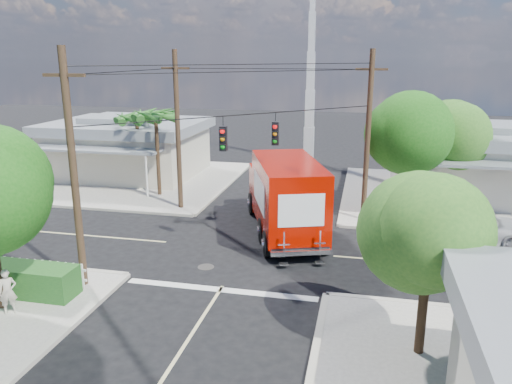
% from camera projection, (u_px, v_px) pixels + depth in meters
% --- Properties ---
extents(ground, '(120.00, 120.00, 0.00)m').
position_uv_depth(ground, '(247.00, 249.00, 23.12)').
color(ground, black).
rests_on(ground, ground).
extents(sidewalk_ne, '(14.12, 14.12, 0.14)m').
position_uv_depth(sidewalk_ne, '(457.00, 198.00, 31.07)').
color(sidewalk_ne, gray).
rests_on(sidewalk_ne, ground).
extents(sidewalk_nw, '(14.12, 14.12, 0.14)m').
position_uv_depth(sidewalk_nw, '(134.00, 180.00, 35.62)').
color(sidewalk_nw, gray).
rests_on(sidewalk_nw, ground).
extents(road_markings, '(32.00, 32.00, 0.01)m').
position_uv_depth(road_markings, '(239.00, 261.00, 21.73)').
color(road_markings, beige).
rests_on(road_markings, ground).
extents(building_ne, '(11.80, 10.20, 4.50)m').
position_uv_depth(building_ne, '(485.00, 161.00, 31.16)').
color(building_ne, beige).
rests_on(building_ne, sidewalk_ne).
extents(building_nw, '(10.80, 10.20, 4.30)m').
position_uv_depth(building_nw, '(128.00, 146.00, 36.78)').
color(building_nw, beige).
rests_on(building_nw, sidewalk_nw).
extents(radio_tower, '(0.80, 0.80, 17.00)m').
position_uv_depth(radio_tower, '(310.00, 94.00, 40.36)').
color(radio_tower, silver).
rests_on(radio_tower, ground).
extents(tree_ne_front, '(4.21, 4.14, 6.66)m').
position_uv_depth(tree_ne_front, '(406.00, 131.00, 26.72)').
color(tree_ne_front, '#422D1C').
rests_on(tree_ne_front, sidewalk_ne).
extents(tree_ne_back, '(3.77, 3.66, 5.82)m').
position_uv_depth(tree_ne_back, '(450.00, 137.00, 28.40)').
color(tree_ne_back, '#422D1C').
rests_on(tree_ne_back, sidewalk_ne).
extents(tree_se, '(3.67, 3.54, 5.62)m').
position_uv_depth(tree_se, '(431.00, 228.00, 13.77)').
color(tree_se, '#422D1C').
rests_on(tree_se, sidewalk_se).
extents(palm_nw_front, '(3.01, 3.08, 5.59)m').
position_uv_depth(palm_nw_front, '(156.00, 117.00, 30.42)').
color(palm_nw_front, '#422D1C').
rests_on(palm_nw_front, sidewalk_nw).
extents(palm_nw_back, '(3.01, 3.08, 5.19)m').
position_uv_depth(palm_nw_back, '(137.00, 119.00, 32.35)').
color(palm_nw_back, '#422D1C').
rests_on(palm_nw_back, sidewalk_nw).
extents(utility_poles, '(12.00, 10.68, 9.00)m').
position_uv_depth(utility_poles, '(222.00, 142.00, 23.73)').
color(utility_poles, '#473321').
rests_on(utility_poles, ground).
extents(picket_fence, '(5.94, 0.06, 1.00)m').
position_uv_depth(picket_fence, '(17.00, 269.00, 19.30)').
color(picket_fence, silver).
rests_on(picket_fence, sidewalk_sw).
extents(vending_boxes, '(1.90, 0.50, 1.10)m').
position_uv_depth(vending_boxes, '(388.00, 206.00, 27.42)').
color(vending_boxes, '#B4131F').
rests_on(vending_boxes, sidewalk_ne).
extents(delivery_truck, '(5.36, 9.23, 3.84)m').
position_uv_depth(delivery_truck, '(285.00, 195.00, 24.75)').
color(delivery_truck, black).
rests_on(delivery_truck, ground).
extents(parked_car, '(5.75, 3.14, 1.53)m').
position_uv_depth(parked_car, '(473.00, 226.00, 23.93)').
color(parked_car, silver).
rests_on(parked_car, ground).
extents(pedestrian, '(0.69, 0.64, 1.57)m').
position_uv_depth(pedestrian, '(8.00, 292.00, 16.89)').
color(pedestrian, beige).
rests_on(pedestrian, sidewalk_sw).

